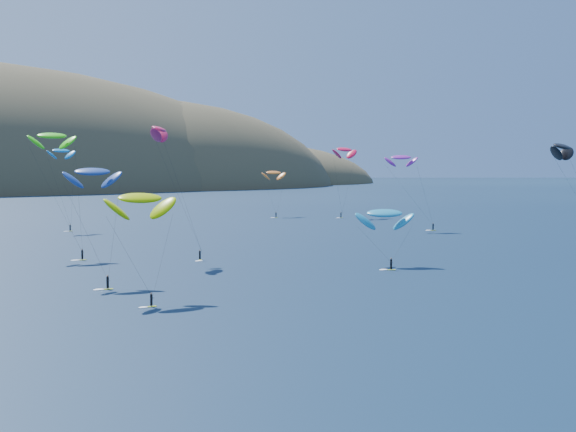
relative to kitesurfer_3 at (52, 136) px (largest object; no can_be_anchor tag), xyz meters
The scene contains 10 objects.
kitesurfer_2 60.96m from the kitesurfer_3, 95.57° to the right, with size 10.17×9.94×17.19m.
kitesurfer_3 is the anchor object (origin of this frame).
kitesurfer_4 62.36m from the kitesurfer_3, 70.85° to the left, with size 8.52×6.42×24.97m.
kitesurfer_5 70.69m from the kitesurfer_3, 46.16° to the right, with size 11.11×12.66×12.69m.
kitesurfer_6 104.05m from the kitesurfer_3, ahead, with size 10.71×13.21×23.35m.
kitesurfer_7 102.28m from the kitesurfer_3, 40.92° to the right, with size 9.57×14.00×24.91m.
kitesurfer_8 138.44m from the kitesurfer_3, 26.70° to the left, with size 12.09×9.14×26.97m.
kitesurfer_9 24.90m from the kitesurfer_3, 52.05° to the right, with size 10.85×10.66×28.38m.
kitesurfer_10 41.49m from the kitesurfer_3, 98.29° to the right, with size 9.51×12.56×20.39m.
kitesurfer_11 130.37m from the kitesurfer_3, 36.98° to the left, with size 9.84×11.38×18.18m.
Camera 1 is at (-78.18, -49.81, 19.47)m, focal length 50.00 mm.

